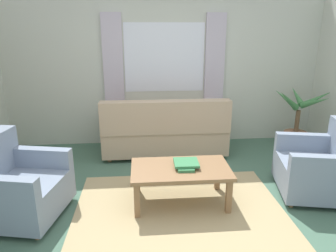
# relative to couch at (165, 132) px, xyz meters

# --- Properties ---
(ground_plane) EXTENTS (6.24, 6.24, 0.00)m
(ground_plane) POSITION_rel_couch_xyz_m (0.04, -1.63, -0.37)
(ground_plane) COLOR #476B56
(wall_back) EXTENTS (5.32, 0.12, 2.60)m
(wall_back) POSITION_rel_couch_xyz_m (0.04, 0.63, 0.93)
(wall_back) COLOR beige
(wall_back) RESTS_ON ground_plane
(window_with_curtains) EXTENTS (1.98, 0.07, 1.40)m
(window_with_curtains) POSITION_rel_couch_xyz_m (0.04, 0.55, 1.08)
(window_with_curtains) COLOR white
(area_rug) EXTENTS (2.29, 1.72, 0.01)m
(area_rug) POSITION_rel_couch_xyz_m (0.04, -1.63, -0.36)
(area_rug) COLOR tan
(area_rug) RESTS_ON ground_plane
(couch) EXTENTS (1.90, 0.82, 0.92)m
(couch) POSITION_rel_couch_xyz_m (0.00, 0.00, 0.00)
(couch) COLOR tan
(couch) RESTS_ON ground_plane
(armchair_left) EXTENTS (0.97, 0.99, 0.88)m
(armchair_left) POSITION_rel_couch_xyz_m (-1.68, -1.59, -0.01)
(armchair_left) COLOR gray
(armchair_left) RESTS_ON ground_plane
(armchair_right) EXTENTS (0.97, 0.99, 0.88)m
(armchair_right) POSITION_rel_couch_xyz_m (1.75, -1.41, -0.01)
(armchair_right) COLOR gray
(armchair_right) RESTS_ON ground_plane
(coffee_table) EXTENTS (1.10, 0.64, 0.44)m
(coffee_table) POSITION_rel_couch_xyz_m (0.07, -1.47, 0.01)
(coffee_table) COLOR olive
(coffee_table) RESTS_ON ground_plane
(book_stack_on_table) EXTENTS (0.28, 0.33, 0.06)m
(book_stack_on_table) POSITION_rel_couch_xyz_m (0.13, -1.44, 0.10)
(book_stack_on_table) COLOR #387F4C
(book_stack_on_table) RESTS_ON coffee_table
(potted_plant) EXTENTS (1.04, 1.06, 1.07)m
(potted_plant) POSITION_rel_couch_xyz_m (2.18, 0.07, 0.06)
(potted_plant) COLOR #9E6B4C
(potted_plant) RESTS_ON ground_plane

